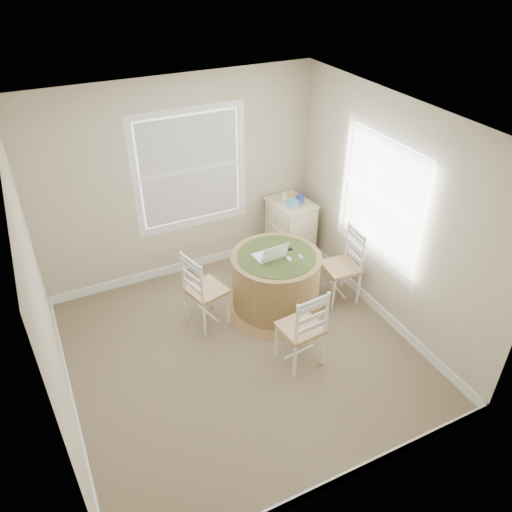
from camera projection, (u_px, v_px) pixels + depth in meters
room at (247, 243)px, 5.01m from camera, size 3.64×3.64×2.64m
round_table at (276, 280)px, 5.97m from camera, size 1.24×1.24×0.76m
chair_left at (206, 289)px, 5.72m from camera, size 0.49×0.51×0.95m
chair_near at (301, 327)px, 5.18m from camera, size 0.45×0.44×0.95m
chair_right at (341, 267)px, 6.10m from camera, size 0.44×0.45×0.95m
laptop at (270, 255)px, 5.74m from camera, size 0.35×0.32×0.23m
mouse at (289, 259)px, 5.72m from camera, size 0.07×0.10×0.03m
phone at (300, 257)px, 5.77m from camera, size 0.05×0.09×0.02m
keys at (290, 250)px, 5.88m from camera, size 0.06×0.05×0.02m
corner_chest at (290, 230)px, 6.92m from camera, size 0.57×0.70×0.86m
tissue_box at (293, 204)px, 6.54m from camera, size 0.13×0.13×0.10m
box_yellow at (293, 196)px, 6.76m from camera, size 0.16×0.12×0.06m
box_blue at (301, 199)px, 6.62m from camera, size 0.09×0.09×0.12m
cup_cream at (284, 195)px, 6.75m from camera, size 0.07×0.07×0.09m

